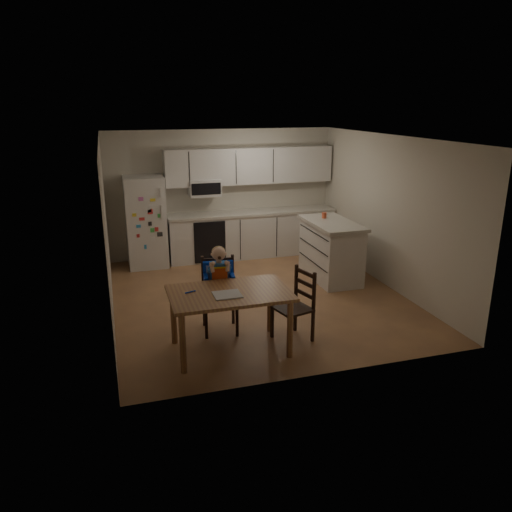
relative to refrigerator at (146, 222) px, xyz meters
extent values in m
cube|color=brown|center=(1.55, -2.15, -0.85)|extent=(4.50, 5.00, 0.01)
cube|color=beige|center=(1.55, 0.35, 0.40)|extent=(4.50, 0.02, 2.50)
cube|color=beige|center=(-0.70, -2.15, 0.40)|extent=(0.02, 5.00, 2.50)
cube|color=beige|center=(3.80, -2.15, 0.40)|extent=(0.02, 5.00, 2.50)
cube|color=white|center=(1.55, -2.15, 1.65)|extent=(4.50, 5.00, 0.01)
cube|color=silver|center=(0.00, 0.00, 0.00)|extent=(0.72, 0.70, 1.70)
cube|color=silver|center=(2.08, 0.05, -0.42)|extent=(3.34, 0.60, 0.86)
cube|color=beige|center=(2.08, 0.04, 0.04)|extent=(3.37, 0.62, 0.05)
cube|color=black|center=(1.16, -0.26, -0.42)|extent=(0.60, 0.02, 0.80)
cube|color=silver|center=(2.08, 0.18, 0.95)|extent=(3.34, 0.34, 0.70)
cube|color=silver|center=(1.16, 0.15, 0.57)|extent=(0.60, 0.38, 0.33)
cube|color=silver|center=(3.02, -1.67, -0.36)|extent=(0.66, 1.33, 0.97)
cube|color=beige|center=(3.02, -1.67, 0.15)|extent=(0.73, 1.39, 0.06)
cylinder|color=#CF4F2C|center=(3.00, -1.38, 0.23)|extent=(0.08, 0.08, 0.10)
cube|color=brown|center=(0.69, -3.77, -0.08)|extent=(1.47, 0.94, 0.04)
cylinder|color=brown|center=(0.04, -4.16, -0.48)|extent=(0.07, 0.07, 0.74)
cylinder|color=brown|center=(0.04, -3.38, -0.48)|extent=(0.07, 0.07, 0.74)
cylinder|color=brown|center=(1.34, -4.16, -0.48)|extent=(0.07, 0.07, 0.74)
cylinder|color=brown|center=(1.34, -3.38, -0.48)|extent=(0.07, 0.07, 0.74)
cube|color=silver|center=(0.64, -3.87, -0.06)|extent=(0.33, 0.28, 0.01)
cylinder|color=#0F38C4|center=(0.22, -3.66, -0.06)|extent=(0.12, 0.06, 0.02)
cube|color=black|center=(0.69, -3.20, -0.38)|extent=(0.50, 0.50, 0.03)
cube|color=black|center=(0.46, -3.38, -0.62)|extent=(0.04, 0.04, 0.45)
cube|color=black|center=(0.51, -2.97, -0.62)|extent=(0.04, 0.04, 0.45)
cube|color=black|center=(0.87, -3.43, -0.62)|extent=(0.04, 0.04, 0.45)
cube|color=black|center=(0.91, -3.02, -0.62)|extent=(0.04, 0.04, 0.45)
cube|color=black|center=(0.71, -3.00, -0.10)|extent=(0.45, 0.09, 0.54)
cube|color=#0F38C4|center=(0.69, -3.20, -0.31)|extent=(0.45, 0.41, 0.11)
cube|color=#0F38C4|center=(0.71, -3.05, -0.08)|extent=(0.41, 0.11, 0.36)
cube|color=#6186E2|center=(0.69, -3.22, -0.25)|extent=(0.35, 0.31, 0.02)
cube|color=#2146B6|center=(0.69, -3.19, -0.01)|extent=(0.25, 0.18, 0.28)
cube|color=red|center=(0.68, -3.26, -0.02)|extent=(0.20, 0.04, 0.21)
sphere|color=beige|center=(0.69, -3.20, 0.25)|extent=(0.20, 0.20, 0.18)
ellipsoid|color=olive|center=(0.69, -3.20, 0.27)|extent=(0.20, 0.19, 0.15)
cube|color=black|center=(1.54, -3.72, -0.41)|extent=(0.52, 0.52, 0.03)
cube|color=black|center=(1.30, -3.59, -0.64)|extent=(0.04, 0.04, 0.42)
cube|color=black|center=(1.67, -3.49, -0.64)|extent=(0.04, 0.04, 0.42)
cube|color=black|center=(1.41, -3.95, -0.64)|extent=(0.04, 0.04, 0.42)
cube|color=black|center=(1.77, -3.85, -0.64)|extent=(0.04, 0.04, 0.42)
cube|color=black|center=(1.72, -3.67, -0.15)|extent=(0.15, 0.41, 0.50)
camera|label=1|loc=(-0.63, -9.30, 2.16)|focal=35.00mm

